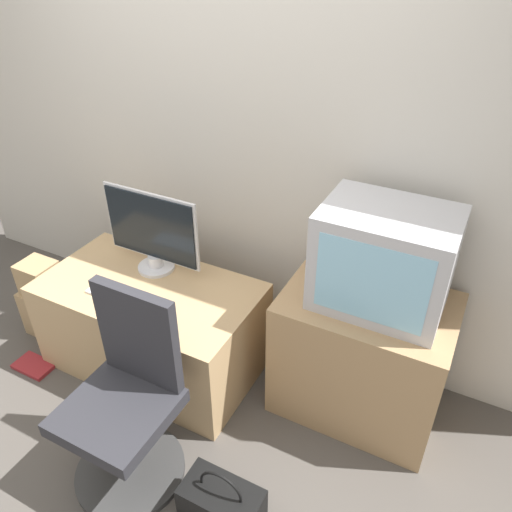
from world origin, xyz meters
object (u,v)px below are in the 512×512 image
crt_tv (384,259)px  handbag (222,505)px  book (34,366)px  mouse (159,307)px  main_monitor (152,232)px  cardboard_box_lower (49,310)px  office_chair (127,406)px  keyboard (119,294)px

crt_tv → handbag: bearing=-110.3°
book → mouse: bearing=18.1°
mouse → crt_tv: crt_tv is taller
main_monitor → cardboard_box_lower: bearing=-160.9°
mouse → handbag: size_ratio=0.20×
cardboard_box_lower → handbag: 1.73m
office_chair → main_monitor: bearing=116.9°
keyboard → book: 0.82m
office_chair → handbag: 0.60m
mouse → crt_tv: bearing=21.2°
cardboard_box_lower → book: cardboard_box_lower is taller
main_monitor → office_chair: size_ratio=0.61×
keyboard → book: keyboard is taller
main_monitor → crt_tv: size_ratio=1.00×
crt_tv → handbag: 1.30m
keyboard → crt_tv: (1.27, 0.40, 0.38)m
book → main_monitor: bearing=44.4°
main_monitor → mouse: bearing=-51.2°
crt_tv → handbag: (-0.34, -0.93, -0.84)m
keyboard → main_monitor: bearing=85.4°
crt_tv → office_chair: bearing=-134.4°
keyboard → cardboard_box_lower: 0.82m
crt_tv → book: (-1.82, -0.66, -0.94)m
mouse → office_chair: 0.53m
mouse → crt_tv: 1.15m
main_monitor → office_chair: bearing=-63.1°
handbag → book: bearing=169.6°
book → crt_tv: bearing=19.8°
mouse → book: (-0.81, -0.26, -0.57)m
handbag → book: (-1.48, 0.27, -0.10)m
main_monitor → book: size_ratio=2.51×
cardboard_box_lower → book: size_ratio=1.32×
office_chair → cardboard_box_lower: bearing=154.9°
main_monitor → crt_tv: (1.25, 0.10, 0.14)m
main_monitor → cardboard_box_lower: size_ratio=1.90×
crt_tv → cardboard_box_lower: (-1.98, -0.35, -0.80)m
main_monitor → office_chair: 0.95m
handbag → crt_tv: bearing=69.7°
office_chair → book: 1.07m
cardboard_box_lower → mouse: bearing=-2.6°
mouse → office_chair: bearing=-71.9°
main_monitor → book: main_monitor is taller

